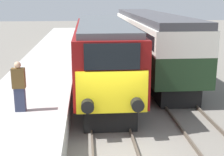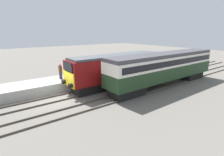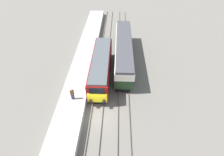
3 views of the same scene
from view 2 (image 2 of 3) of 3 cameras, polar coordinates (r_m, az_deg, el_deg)
ground_plane at (r=17.75m, az=-17.51°, el=-6.55°), size 120.00×120.00×0.00m
platform_left at (r=23.89m, az=-2.13°, el=0.95°), size 3.50×50.00×1.02m
rails_near_track at (r=19.78m, az=-3.79°, el=-3.42°), size 1.51×60.00×0.14m
rails_far_track at (r=17.19m, az=2.47°, el=-6.30°), size 1.50×60.00×0.14m
locomotive at (r=20.60m, az=1.65°, el=3.10°), size 2.70×12.54×3.73m
passenger_carriage at (r=21.42m, az=16.89°, el=3.70°), size 2.75×16.13×3.90m
person_on_platform at (r=20.65m, az=-16.50°, el=2.08°), size 0.44×0.26×1.78m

